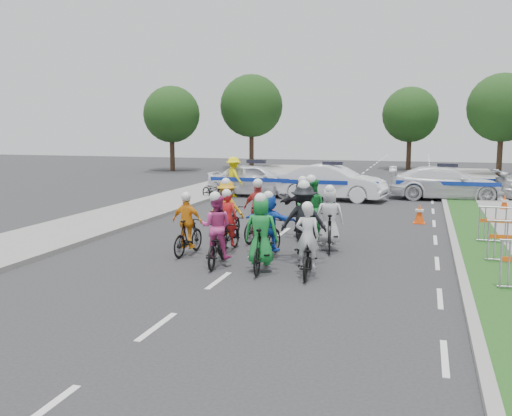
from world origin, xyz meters
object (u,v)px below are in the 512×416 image
(rider_0, at_px, (308,251))
(rider_6, at_px, (228,231))
(rider_4, at_px, (304,230))
(police_car_2, at_px, (447,183))
(tree_1, at_px, (502,108))
(rider_8, at_px, (311,219))
(cone_1, at_px, (504,204))
(rider_7, at_px, (330,225))
(rider_9, at_px, (259,217))
(rider_1, at_px, (261,241))
(rider_2, at_px, (217,238))
(police_car_1, at_px, (332,182))
(marshal_hiviz, at_px, (234,177))
(tree_0, at_px, (172,114))
(parked_bike, at_px, (213,190))
(rider_11, at_px, (303,211))
(rider_10, at_px, (227,216))
(tree_3, at_px, (251,106))
(rider_5, at_px, (269,229))
(police_car_0, at_px, (256,180))
(cone_0, at_px, (419,214))
(rider_3, at_px, (188,230))
(tree_4, at_px, (410,115))

(rider_0, xyz_separation_m, rider_6, (-2.53, 1.82, 0.00))
(rider_0, height_order, rider_4, rider_4)
(rider_0, bearing_deg, rider_6, -41.41)
(police_car_2, height_order, tree_1, tree_1)
(rider_8, xyz_separation_m, tree_1, (7.83, 25.57, 3.80))
(cone_1, bearing_deg, rider_8, -126.88)
(rider_7, bearing_deg, cone_1, -130.94)
(rider_7, bearing_deg, rider_8, -56.46)
(rider_4, height_order, rider_9, rider_4)
(rider_1, distance_m, rider_9, 3.44)
(rider_2, bearing_deg, police_car_1, -100.15)
(police_car_2, height_order, marshal_hiviz, marshal_hiviz)
(cone_1, height_order, tree_0, tree_0)
(parked_bike, bearing_deg, rider_11, -112.22)
(rider_10, distance_m, tree_3, 28.99)
(rider_11, relative_size, marshal_hiviz, 0.98)
(rider_6, bearing_deg, rider_1, 129.07)
(rider_9, bearing_deg, police_car_2, -103.83)
(rider_7, xyz_separation_m, rider_10, (-3.15, 0.62, 0.02))
(rider_5, distance_m, police_car_0, 12.91)
(rider_7, relative_size, cone_0, 2.57)
(rider_3, relative_size, police_car_2, 0.32)
(rider_10, distance_m, police_car_2, 13.40)
(rider_11, relative_size, tree_4, 0.30)
(police_car_0, bearing_deg, police_car_2, -85.98)
(cone_0, bearing_deg, tree_1, 76.92)
(rider_6, bearing_deg, marshal_hiviz, -72.25)
(rider_0, distance_m, rider_5, 2.05)
(rider_5, distance_m, tree_4, 31.75)
(rider_5, height_order, police_car_1, rider_5)
(rider_0, relative_size, police_car_0, 0.37)
(rider_10, xyz_separation_m, rider_11, (2.07, 1.03, 0.07))
(rider_8, distance_m, police_car_2, 12.30)
(rider_7, xyz_separation_m, rider_11, (-1.08, 1.65, 0.08))
(rider_9, bearing_deg, tree_3, -61.02)
(rider_7, bearing_deg, rider_1, 57.49)
(rider_11, height_order, tree_0, tree_0)
(parked_bike, bearing_deg, marshal_hiviz, 3.59)
(police_car_1, bearing_deg, rider_6, -176.43)
(police_car_0, relative_size, police_car_2, 0.90)
(rider_6, height_order, parked_bike, rider_6)
(police_car_0, bearing_deg, rider_1, -167.02)
(rider_2, xyz_separation_m, rider_4, (1.91, 1.08, 0.11))
(police_car_0, relative_size, marshal_hiviz, 2.45)
(rider_6, xyz_separation_m, rider_11, (1.49, 2.58, 0.22))
(rider_3, bearing_deg, parked_bike, -68.55)
(cone_0, distance_m, tree_3, 26.93)
(rider_3, bearing_deg, tree_4, -94.23)
(rider_4, height_order, rider_5, rider_4)
(rider_10, height_order, tree_0, tree_0)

